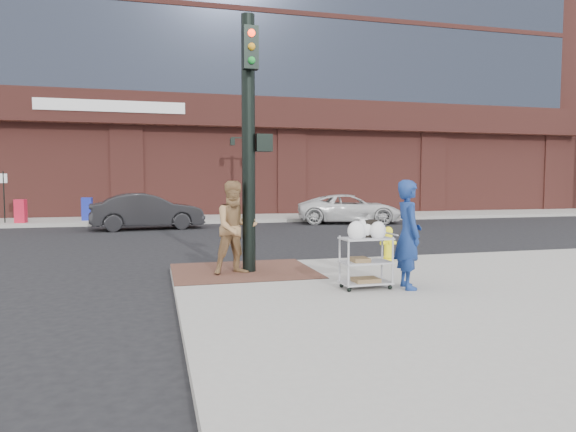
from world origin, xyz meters
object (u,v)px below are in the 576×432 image
object	(u,v)px
utility_cart	(366,257)
fire_hydrant	(388,244)
lamp_post	(244,167)
minivan_white	(350,209)
pedestrian_tan	(236,228)
woman_blue	(408,234)
traffic_signal_pole	(250,136)
sedan_dark	(147,211)

from	to	relation	value
utility_cart	fire_hydrant	distance (m)	3.07
lamp_post	minivan_white	xyz separation A→B (m)	(4.34, -3.23, -1.96)
pedestrian_tan	minivan_white	bearing A→B (deg)	47.84
woman_blue	utility_cart	distance (m)	0.81
woman_blue	lamp_post	bearing A→B (deg)	9.07
traffic_signal_pole	minivan_white	bearing A→B (deg)	60.39
utility_cart	pedestrian_tan	bearing A→B (deg)	135.10
fire_hydrant	woman_blue	bearing A→B (deg)	-109.24
utility_cart	sedan_dark	bearing A→B (deg)	105.50
traffic_signal_pole	woman_blue	xyz separation A→B (m)	(2.28, -2.19, -1.77)
woman_blue	pedestrian_tan	size ratio (longest dim) A/B	1.01
minivan_white	fire_hydrant	world-z (taller)	minivan_white
traffic_signal_pole	lamp_post	bearing A→B (deg)	80.76
pedestrian_tan	fire_hydrant	bearing A→B (deg)	-0.67
minivan_white	utility_cart	distance (m)	14.99
pedestrian_tan	utility_cart	bearing A→B (deg)	-56.62
fire_hydrant	lamp_post	bearing A→B (deg)	92.97
traffic_signal_pole	woman_blue	bearing A→B (deg)	-43.86
sedan_dark	fire_hydrant	distance (m)	12.03
utility_cart	woman_blue	bearing A→B (deg)	-12.21
pedestrian_tan	minivan_white	size ratio (longest dim) A/B	0.38
woman_blue	sedan_dark	size ratio (longest dim) A/B	0.41
minivan_white	sedan_dark	bearing A→B (deg)	109.19
lamp_post	fire_hydrant	world-z (taller)	lamp_post
utility_cart	traffic_signal_pole	bearing A→B (deg)	127.81
woman_blue	fire_hydrant	bearing A→B (deg)	-9.53
lamp_post	sedan_dark	size ratio (longest dim) A/B	0.91
sedan_dark	utility_cart	size ratio (longest dim) A/B	3.79
fire_hydrant	minivan_white	bearing A→B (deg)	72.63
lamp_post	utility_cart	size ratio (longest dim) A/B	3.44
lamp_post	woman_blue	world-z (taller)	lamp_post
woman_blue	sedan_dark	world-z (taller)	woman_blue
pedestrian_tan	utility_cart	distance (m)	2.71
lamp_post	fire_hydrant	distance (m)	14.85
minivan_white	lamp_post	bearing A→B (deg)	68.19
traffic_signal_pole	pedestrian_tan	xyz separation A→B (m)	(-0.32, -0.15, -1.78)
sedan_dark	minivan_white	xyz separation A→B (m)	(8.94, 0.69, -0.06)
pedestrian_tan	sedan_dark	bearing A→B (deg)	87.21
traffic_signal_pole	sedan_dark	distance (m)	11.70
utility_cart	fire_hydrant	world-z (taller)	utility_cart
sedan_dark	fire_hydrant	bearing A→B (deg)	-160.53
lamp_post	pedestrian_tan	bearing A→B (deg)	-100.30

